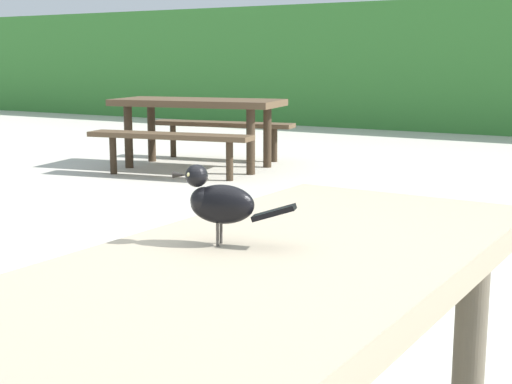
# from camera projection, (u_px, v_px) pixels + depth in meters

# --- Properties ---
(picnic_table_foreground) EXTENTS (1.73, 1.82, 0.74)m
(picnic_table_foreground) POSITION_uv_depth(u_px,v_px,m) (257.00, 344.00, 1.56)
(picnic_table_foreground) COLOR gray
(picnic_table_foreground) RESTS_ON ground
(bird_grackle) EXTENTS (0.28, 0.12, 0.18)m
(bird_grackle) POSITION_uv_depth(u_px,v_px,m) (218.00, 201.00, 1.64)
(bird_grackle) COLOR black
(bird_grackle) RESTS_ON picnic_table_foreground
(picnic_table_mid_left) EXTENTS (2.01, 1.98, 0.74)m
(picnic_table_mid_left) POSITION_uv_depth(u_px,v_px,m) (198.00, 116.00, 7.77)
(picnic_table_mid_left) COLOR brown
(picnic_table_mid_left) RESTS_ON ground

